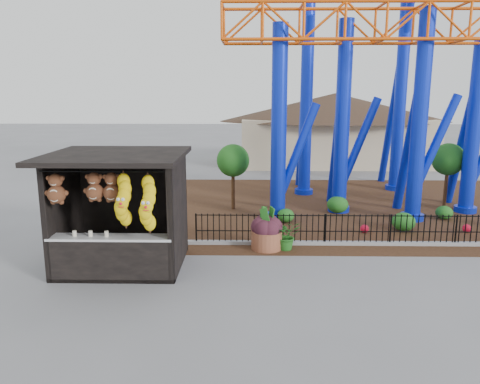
{
  "coord_description": "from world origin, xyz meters",
  "views": [
    {
      "loc": [
        0.42,
        -10.9,
        4.65
      ],
      "look_at": [
        0.19,
        1.5,
        2.0
      ],
      "focal_mm": 35.0,
      "sensor_mm": 36.0,
      "label": 1
    }
  ],
  "objects_px": {
    "roller_coaster": "(369,45)",
    "potted_plant": "(287,235)",
    "terracotta_planter": "(267,240)",
    "prize_booth": "(119,214)"
  },
  "relations": [
    {
      "from": "prize_booth",
      "to": "roller_coaster",
      "type": "bearing_deg",
      "value": 42.11
    },
    {
      "from": "terracotta_planter",
      "to": "prize_booth",
      "type": "bearing_deg",
      "value": -156.84
    },
    {
      "from": "prize_booth",
      "to": "terracotta_planter",
      "type": "distance_m",
      "value": 4.48
    },
    {
      "from": "prize_booth",
      "to": "potted_plant",
      "type": "relative_size",
      "value": 3.93
    },
    {
      "from": "roller_coaster",
      "to": "potted_plant",
      "type": "bearing_deg",
      "value": -122.1
    },
    {
      "from": "prize_booth",
      "to": "roller_coaster",
      "type": "height_order",
      "value": "roller_coaster"
    },
    {
      "from": "prize_booth",
      "to": "roller_coaster",
      "type": "relative_size",
      "value": 0.32
    },
    {
      "from": "terracotta_planter",
      "to": "potted_plant",
      "type": "bearing_deg",
      "value": -2.72
    },
    {
      "from": "roller_coaster",
      "to": "terracotta_planter",
      "type": "bearing_deg",
      "value": -126.37
    },
    {
      "from": "roller_coaster",
      "to": "potted_plant",
      "type": "xyz_separation_m",
      "value": [
        -3.55,
        -5.66,
        -6.0
      ]
    }
  ]
}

